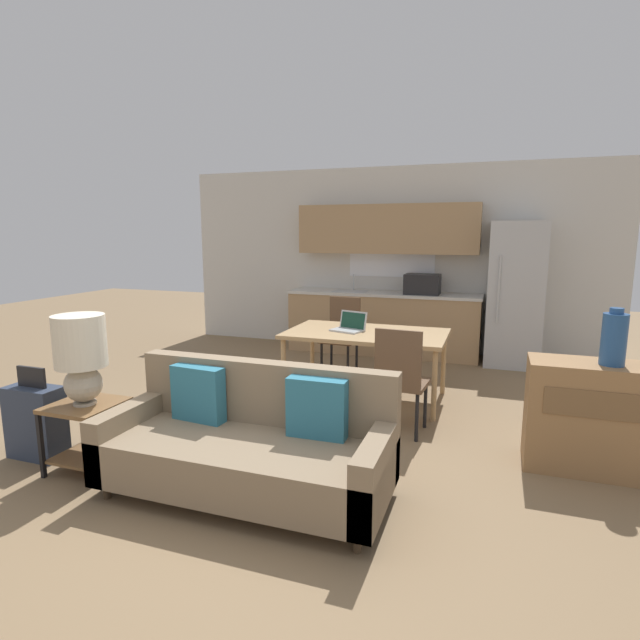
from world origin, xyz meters
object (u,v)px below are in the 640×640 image
object	(u,v)px
couch	(250,444)
refrigerator	(515,294)
dining_table	(366,337)
table_lamp	(81,353)
side_table	(87,425)
dining_chair_far_left	(342,332)
suitcase	(36,421)
credenza	(598,418)
laptop	(350,326)
dining_chair_near_right	(401,377)
vase	(614,339)

from	to	relation	value
couch	refrigerator	bearing A→B (deg)	67.08
dining_table	table_lamp	distance (m)	2.75
side_table	dining_chair_far_left	size ratio (longest dim) A/B	0.54
refrigerator	suitcase	size ratio (longest dim) A/B	2.59
credenza	laptop	bearing A→B (deg)	154.42
credenza	dining_chair_near_right	xyz separation A→B (m)	(-1.49, 0.19, 0.11)
table_lamp	dining_chair_near_right	world-z (taller)	table_lamp
credenza	dining_chair_far_left	distance (m)	3.16
side_table	table_lamp	bearing A→B (deg)	-43.75
suitcase	couch	bearing A→B (deg)	2.62
credenza	laptop	xyz separation A→B (m)	(-2.20, 1.05, 0.36)
side_table	credenza	xyz separation A→B (m)	(3.56, 1.23, 0.06)
vase	dining_chair_far_left	size ratio (longest dim) A/B	0.43
dining_chair_far_left	vase	bearing A→B (deg)	-33.63
table_lamp	dining_chair_far_left	distance (m)	3.30
dining_chair_far_left	dining_chair_near_right	distance (m)	1.99
side_table	table_lamp	world-z (taller)	table_lamp
table_lamp	side_table	bearing A→B (deg)	136.25
laptop	dining_chair_far_left	bearing A→B (deg)	129.64
dining_table	dining_chair_far_left	world-z (taller)	dining_chair_far_left
suitcase	dining_table	bearing A→B (deg)	46.88
table_lamp	dining_chair_far_left	world-z (taller)	table_lamp
dining_table	suitcase	size ratio (longest dim) A/B	2.25
credenza	laptop	size ratio (longest dim) A/B	2.61
suitcase	vase	bearing A→B (deg)	15.76
dining_chair_far_left	couch	bearing A→B (deg)	-82.25
refrigerator	suitcase	world-z (taller)	refrigerator
refrigerator	laptop	xyz separation A→B (m)	(-1.69, -2.01, -0.17)
dining_chair_far_left	side_table	bearing A→B (deg)	-105.46
dining_chair_far_left	dining_chair_near_right	bearing A→B (deg)	-55.50
side_table	laptop	xyz separation A→B (m)	(1.36, 2.28, 0.43)
couch	table_lamp	size ratio (longest dim) A/B	2.93
couch	suitcase	world-z (taller)	couch
refrigerator	table_lamp	world-z (taller)	refrigerator
table_lamp	dining_chair_far_left	bearing A→B (deg)	72.02
couch	laptop	bearing A→B (deg)	87.93
credenza	vase	bearing A→B (deg)	-28.52
side_table	dining_chair_near_right	distance (m)	2.51
dining_table	side_table	bearing A→B (deg)	-124.31
refrigerator	dining_table	distance (m)	2.54
laptop	suitcase	distance (m)	2.98
laptop	dining_table	bearing A→B (deg)	13.42
credenza	table_lamp	bearing A→B (deg)	-160.75
dining_table	couch	world-z (taller)	couch
refrigerator	table_lamp	distance (m)	5.26
dining_table	laptop	size ratio (longest dim) A/B	4.31
dining_chair_far_left	laptop	world-z (taller)	dining_chair_far_left
refrigerator	dining_table	world-z (taller)	refrigerator
refrigerator	dining_chair_far_left	world-z (taller)	refrigerator
refrigerator	credenza	distance (m)	3.15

